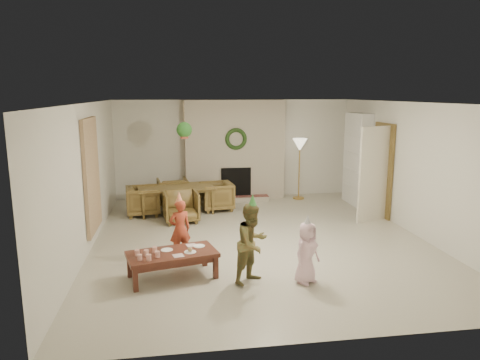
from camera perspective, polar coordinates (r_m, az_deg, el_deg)
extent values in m
plane|color=#B7B29E|center=(8.30, 2.48, -7.60)|extent=(7.00, 7.00, 0.00)
plane|color=white|center=(7.86, 2.63, 9.92)|extent=(7.00, 7.00, 0.00)
plane|color=silver|center=(11.40, -0.81, 4.02)|extent=(7.00, 0.00, 7.00)
plane|color=silver|center=(4.70, 10.77, -6.66)|extent=(7.00, 0.00, 7.00)
plane|color=silver|center=(7.98, -19.09, 0.30)|extent=(0.00, 7.00, 7.00)
plane|color=silver|center=(9.05, 21.56, 1.35)|extent=(0.00, 7.00, 7.00)
cube|color=#542616|center=(11.21, -0.67, 3.90)|extent=(2.50, 0.40, 2.50)
cube|color=#5B1919|center=(11.08, -0.41, -2.45)|extent=(1.60, 0.30, 0.12)
cube|color=black|center=(11.16, -0.53, -0.30)|extent=(0.75, 0.12, 0.75)
torus|color=#1D3B16|center=(10.95, -0.51, 5.30)|extent=(0.54, 0.10, 0.54)
cylinder|color=gold|center=(11.47, 7.54, -2.30)|extent=(0.29, 0.29, 0.03)
cylinder|color=gold|center=(11.33, 7.63, 1.17)|extent=(0.03, 0.03, 1.39)
cone|color=beige|center=(11.23, 7.72, 4.53)|extent=(0.37, 0.37, 0.31)
cube|color=white|center=(11.03, 14.86, 2.62)|extent=(0.30, 1.00, 2.20)
cube|color=white|center=(11.13, 14.60, -0.69)|extent=(0.30, 0.92, 0.03)
cube|color=white|center=(11.06, 14.70, 1.34)|extent=(0.30, 0.92, 0.03)
cube|color=white|center=(11.00, 14.80, 3.39)|extent=(0.30, 0.92, 0.03)
cube|color=white|center=(10.96, 14.91, 5.46)|extent=(0.30, 0.92, 0.03)
cube|color=#A4231E|center=(10.96, 14.84, -0.14)|extent=(0.20, 0.40, 0.24)
cube|color=navy|center=(11.08, 14.54, 2.09)|extent=(0.20, 0.44, 0.24)
cube|color=gold|center=(10.89, 14.95, 3.99)|extent=(0.20, 0.36, 0.22)
cube|color=brown|center=(10.11, 17.90, 1.23)|extent=(0.05, 0.86, 2.04)
cube|color=beige|center=(9.61, 16.86, 0.68)|extent=(0.77, 0.32, 2.00)
cube|color=tan|center=(8.17, -18.57, 0.57)|extent=(0.06, 1.20, 2.00)
imported|color=brown|center=(10.09, -8.17, -2.56)|extent=(1.78, 1.13, 0.59)
imported|color=brown|center=(9.37, -7.60, -3.42)|extent=(0.78, 0.80, 0.65)
imported|color=brown|center=(10.79, -8.67, -1.49)|extent=(0.78, 0.80, 0.65)
imported|color=brown|center=(10.02, -12.37, -2.62)|extent=(0.80, 0.78, 0.65)
imported|color=brown|center=(10.23, -3.03, -2.09)|extent=(0.80, 0.78, 0.65)
cylinder|color=tan|center=(9.23, -7.23, 7.86)|extent=(0.01, 0.01, 0.70)
cylinder|color=#9E4433|center=(9.26, -7.18, 5.69)|extent=(0.16, 0.16, 0.12)
sphere|color=#1E541C|center=(9.25, -7.20, 6.43)|extent=(0.32, 0.32, 0.32)
cube|color=#54281C|center=(6.60, -8.75, -9.42)|extent=(1.39, 0.92, 0.06)
cube|color=#54281C|center=(6.63, -8.73, -9.98)|extent=(1.27, 0.81, 0.08)
cube|color=#54281C|center=(6.34, -13.33, -12.41)|extent=(0.08, 0.08, 0.33)
cube|color=#54281C|center=(6.59, -3.16, -11.18)|extent=(0.08, 0.08, 0.33)
cube|color=#54281C|center=(6.82, -14.04, -10.73)|extent=(0.08, 0.08, 0.33)
cube|color=#54281C|center=(7.05, -4.57, -9.67)|extent=(0.08, 0.08, 0.33)
cylinder|color=white|center=(6.35, -12.81, -9.71)|extent=(0.08, 0.08, 0.09)
cylinder|color=white|center=(6.54, -13.10, -9.12)|extent=(0.08, 0.08, 0.09)
cylinder|color=white|center=(6.33, -11.67, -9.75)|extent=(0.08, 0.08, 0.09)
cylinder|color=white|center=(6.51, -12.00, -9.16)|extent=(0.08, 0.08, 0.09)
cylinder|color=white|center=(6.42, -10.58, -9.39)|extent=(0.08, 0.08, 0.09)
cylinder|color=white|center=(6.60, -10.94, -8.82)|extent=(0.08, 0.08, 0.09)
cylinder|color=white|center=(6.69, -9.41, -8.87)|extent=(0.21, 0.21, 0.01)
cylinder|color=white|center=(6.56, -6.44, -9.19)|extent=(0.21, 0.21, 0.01)
cylinder|color=white|center=(6.79, -5.30, -8.46)|extent=(0.21, 0.21, 0.01)
sphere|color=tan|center=(6.55, -6.45, -8.88)|extent=(0.08, 0.08, 0.07)
cube|color=#D79EA4|center=(6.44, -7.95, -9.63)|extent=(0.18, 0.18, 0.01)
cube|color=#D79EA4|center=(6.83, -6.29, -8.35)|extent=(0.18, 0.18, 0.01)
imported|color=#A33922|center=(7.29, -7.75, -6.31)|extent=(0.41, 0.33, 0.99)
cone|color=gold|center=(7.15, -7.86, -2.22)|extent=(0.14, 0.14, 0.19)
imported|color=brown|center=(6.33, 1.61, -8.14)|extent=(0.71, 0.69, 1.16)
cone|color=green|center=(6.15, 1.64, -2.67)|extent=(0.17, 0.17, 0.19)
imported|color=#F3C3D5|center=(6.42, 8.59, -9.24)|extent=(0.52, 0.47, 0.89)
cone|color=silver|center=(6.27, 8.72, -5.11)|extent=(0.15, 0.15, 0.16)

